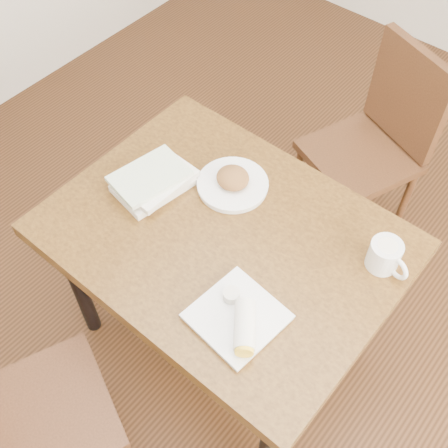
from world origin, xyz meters
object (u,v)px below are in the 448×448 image
Objects in this scene: table at (224,247)px; plate_scone at (233,182)px; chair_near at (10,421)px; coffee_mug at (385,256)px; plate_burrito at (239,319)px; book_stack at (154,181)px; chair_far at (378,137)px.

table is 0.23m from plate_scone.
chair_near is 1.25m from coffee_mug.
table is 0.54m from coffee_mug.
table is at bearing 137.63° from plate_burrito.
plate_scone is at bearing 131.46° from plate_burrito.
table is 0.35m from plate_burrito.
book_stack reaches higher than table.
chair_far is at bearing 66.76° from book_stack.
plate_burrito is at bearing -21.44° from book_stack.
chair_far reaches higher than book_stack.
chair_near is 1.00× the size of chair_far.
book_stack is at bearing 102.04° from chair_near.
chair_far is (0.09, 0.93, -0.12)m from table.
coffee_mug is (0.57, 0.05, 0.03)m from plate_scone.
plate_burrito is at bearing 57.71° from chair_near.
book_stack is (-0.18, 0.83, 0.24)m from chair_near.
coffee_mug is at bearing -61.79° from chair_far.
chair_near is 6.39× the size of coffee_mug.
chair_far reaches higher than plate_burrito.
plate_burrito is (0.25, -0.23, 0.11)m from table.
coffee_mug is at bearing 60.34° from chair_near.
chair_far is 0.82m from plate_scone.
chair_near is at bearing -122.29° from plate_burrito.
chair_near and chair_far have the same top height.
book_stack is (-0.32, -0.00, 0.12)m from table.
chair_far is at bearing 84.74° from table.
plate_scone is (-0.11, 0.18, 0.11)m from table.
plate_burrito is 0.61m from book_stack.
chair_far is 0.84m from coffee_mug.
plate_burrito reaches higher than table.
coffee_mug is at bearing 64.15° from plate_burrito.
table is 1.20× the size of chair_far.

